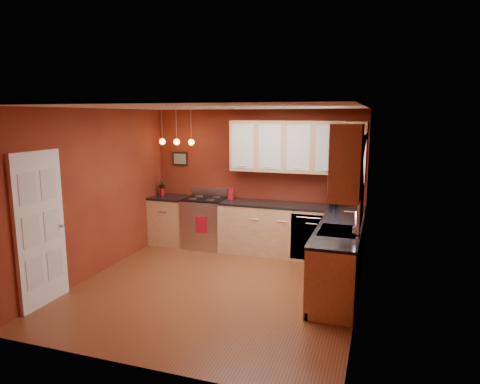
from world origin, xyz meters
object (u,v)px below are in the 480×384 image
(gas_range, at_px, (205,222))
(coffee_maker, at_px, (334,200))
(soap_pump, at_px, (356,229))
(red_canister, at_px, (230,194))
(sink, at_px, (338,232))

(gas_range, relative_size, coffee_maker, 4.17)
(gas_range, xyz_separation_m, coffee_maker, (2.40, 0.01, 0.58))
(coffee_maker, distance_m, soap_pump, 1.76)
(red_canister, height_order, soap_pump, red_canister)
(red_canister, bearing_deg, coffee_maker, -3.42)
(gas_range, bearing_deg, soap_pump, -30.45)
(gas_range, xyz_separation_m, soap_pump, (2.87, -1.69, 0.55))
(sink, relative_size, soap_pump, 3.78)
(gas_range, height_order, soap_pump, soap_pump)
(gas_range, distance_m, coffee_maker, 2.47)
(soap_pump, bearing_deg, coffee_maker, 105.53)
(red_canister, distance_m, soap_pump, 3.01)
(gas_range, distance_m, soap_pump, 3.37)
(coffee_maker, bearing_deg, red_canister, 169.34)
(red_canister, bearing_deg, soap_pump, -37.04)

